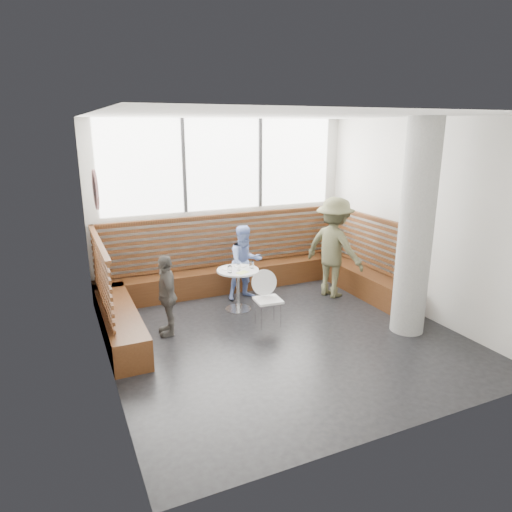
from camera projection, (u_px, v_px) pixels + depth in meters
name	position (u px, v px, depth m)	size (l,w,h in m)	color
room	(285.00, 233.00, 6.47)	(5.00, 5.00, 3.20)	silver
booth	(239.00, 277.00, 8.35)	(5.00, 2.50, 1.44)	#422410
concrete_column	(416.00, 230.00, 6.67)	(0.50, 0.50, 3.20)	gray
wall_art	(95.00, 190.00, 5.66)	(0.50, 0.50, 0.03)	white
cafe_table	(238.00, 281.00, 7.75)	(0.71, 0.71, 0.73)	silver
cafe_chair	(266.00, 294.00, 7.19)	(0.42, 0.41, 0.87)	white
adult_man	(334.00, 248.00, 8.33)	(1.19, 0.69, 1.85)	brown
child_back	(245.00, 263.00, 8.25)	(0.66, 0.52, 1.37)	#7F98DC
child_left	(167.00, 295.00, 6.83)	(0.73, 0.30, 1.24)	#58554F
plate_near	(227.00, 269.00, 7.72)	(0.18, 0.18, 0.01)	white
plate_far	(240.00, 266.00, 7.87)	(0.21, 0.21, 0.01)	white
glass_left	(230.00, 269.00, 7.52)	(0.07, 0.07, 0.12)	white
glass_mid	(239.00, 267.00, 7.65)	(0.07, 0.07, 0.11)	white
glass_right	(252.00, 265.00, 7.76)	(0.08, 0.08, 0.12)	white
menu_card	(243.00, 272.00, 7.53)	(0.20, 0.14, 0.00)	#A5C64C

